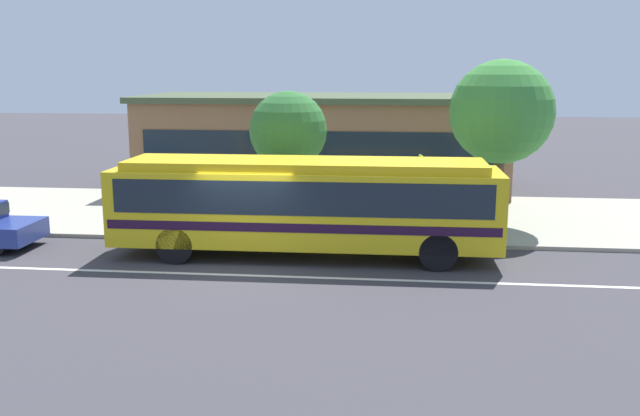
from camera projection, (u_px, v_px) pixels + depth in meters
ground_plane at (246, 266)px, 18.44m from camera, size 120.00×120.00×0.00m
sidewalk_slab at (285, 214)px, 24.79m from camera, size 60.00×8.00×0.12m
lane_stripe_center at (239, 275)px, 17.66m from camera, size 56.00×0.16×0.01m
transit_bus at (306, 201)px, 19.13m from camera, size 10.56×2.51×2.70m
pedestrian_waiting_near_sign at (479, 200)px, 21.45m from camera, size 0.47×0.47×1.77m
bus_stop_sign at (420, 186)px, 20.41m from camera, size 0.11×0.44×2.55m
street_tree_near_stop at (288, 131)px, 22.22m from camera, size 2.49×2.49×4.33m
street_tree_mid_block at (502, 112)px, 22.10m from camera, size 3.30×3.30×5.31m
station_building at (324, 142)px, 30.00m from camera, size 15.36×6.65×4.02m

